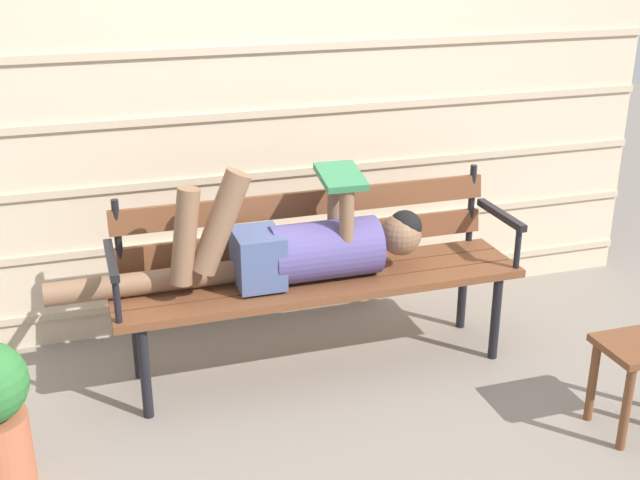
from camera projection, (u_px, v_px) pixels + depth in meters
The scene contains 4 objects.
ground_plane at pixel (330, 382), 3.65m from camera, with size 12.00×12.00×0.00m, color gray.
house_siding at pixel (280, 79), 3.89m from camera, with size 4.01×0.08×2.45m.
park_bench at pixel (316, 264), 3.66m from camera, with size 1.83×0.44×0.84m.
reclining_person at pixel (295, 247), 3.52m from camera, with size 1.65×0.26×0.56m.
Camera 1 is at (-1.01, -3.00, 1.93)m, focal length 45.63 mm.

